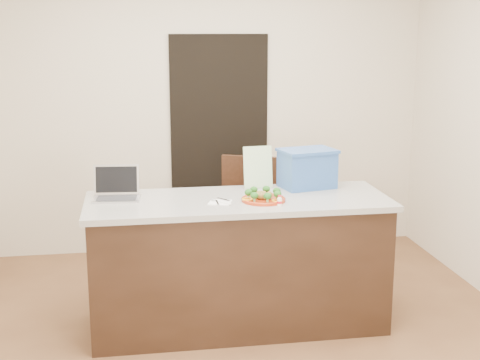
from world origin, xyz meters
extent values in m
plane|color=brown|center=(0.00, 0.00, 0.00)|extent=(4.00, 4.00, 0.00)
plane|color=beige|center=(0.00, 2.00, 1.35)|extent=(4.00, 0.00, 4.00)
plane|color=beige|center=(0.00, -2.00, 1.35)|extent=(4.00, 0.00, 4.00)
cube|color=black|center=(0.10, 1.98, 1.00)|extent=(0.90, 0.02, 2.00)
cube|color=black|center=(0.00, 0.25, 0.44)|extent=(2.00, 0.70, 0.88)
cube|color=beige|center=(0.00, 0.25, 0.90)|extent=(2.06, 0.76, 0.04)
cylinder|color=#9C2A0E|center=(0.16, 0.16, 0.93)|extent=(0.30, 0.30, 0.02)
torus|color=#9C2A0E|center=(0.16, 0.16, 0.94)|extent=(0.30, 0.30, 0.01)
sphere|color=brown|center=(0.16, 0.16, 0.96)|extent=(0.04, 0.04, 0.04)
sphere|color=brown|center=(0.17, 0.20, 0.96)|extent=(0.04, 0.04, 0.04)
sphere|color=brown|center=(0.14, 0.20, 0.96)|extent=(0.04, 0.04, 0.04)
sphere|color=brown|center=(0.12, 0.18, 0.96)|extent=(0.04, 0.04, 0.04)
sphere|color=brown|center=(0.12, 0.15, 0.96)|extent=(0.04, 0.04, 0.04)
sphere|color=brown|center=(0.13, 0.13, 0.96)|extent=(0.04, 0.04, 0.04)
sphere|color=brown|center=(0.16, 0.12, 0.96)|extent=(0.04, 0.04, 0.04)
sphere|color=brown|center=(0.18, 0.13, 0.96)|extent=(0.04, 0.04, 0.04)
sphere|color=brown|center=(0.20, 0.16, 0.96)|extent=(0.04, 0.04, 0.04)
ellipsoid|color=#164713|center=(0.25, 0.19, 0.98)|extent=(0.05, 0.05, 0.04)
ellipsoid|color=#164713|center=(0.20, 0.26, 0.98)|extent=(0.05, 0.05, 0.04)
ellipsoid|color=#164713|center=(0.11, 0.25, 0.98)|extent=(0.05, 0.05, 0.04)
ellipsoid|color=#164713|center=(0.06, 0.18, 0.98)|extent=(0.05, 0.05, 0.04)
ellipsoid|color=#164713|center=(0.08, 0.09, 0.98)|extent=(0.05, 0.05, 0.04)
ellipsoid|color=#164713|center=(0.16, 0.06, 0.98)|extent=(0.05, 0.05, 0.04)
ellipsoid|color=#164713|center=(0.24, 0.10, 0.98)|extent=(0.05, 0.05, 0.04)
torus|color=#FDAD1A|center=(0.20, 0.27, 0.94)|extent=(0.07, 0.07, 0.01)
torus|color=#FDAD1A|center=(0.04, 0.14, 0.94)|extent=(0.07, 0.07, 0.01)
torus|color=#FDAD1A|center=(0.23, 0.07, 0.94)|extent=(0.07, 0.07, 0.01)
cube|color=silver|center=(-0.14, 0.16, 0.92)|extent=(0.18, 0.18, 0.01)
cube|color=#B0B1B5|center=(-0.16, 0.14, 0.93)|extent=(0.01, 0.12, 0.00)
cube|color=#B0B1B5|center=(-0.16, 0.20, 0.93)|extent=(0.03, 0.05, 0.00)
cube|color=white|center=(-0.11, 0.11, 0.93)|extent=(0.07, 0.08, 0.01)
cube|color=#B0B1B5|center=(-0.11, 0.21, 0.93)|extent=(0.08, 0.10, 0.00)
cylinder|color=white|center=(0.24, 0.03, 0.94)|extent=(0.03, 0.03, 0.05)
cylinder|color=white|center=(0.24, 0.03, 0.97)|extent=(0.02, 0.02, 0.01)
cylinder|color=red|center=(0.24, 0.03, 0.98)|extent=(0.02, 0.02, 0.01)
cylinder|color=red|center=(0.24, 0.03, 0.94)|extent=(0.03, 0.03, 0.02)
cube|color=#BBBABF|center=(-0.81, 0.35, 0.93)|extent=(0.33, 0.24, 0.01)
cube|color=#BBBABF|center=(-0.81, 0.46, 1.04)|extent=(0.31, 0.08, 0.20)
cube|color=black|center=(-0.81, 0.45, 1.04)|extent=(0.28, 0.07, 0.17)
cube|color=#2A2A2D|center=(-0.81, 0.34, 0.93)|extent=(0.28, 0.17, 0.00)
cube|color=white|center=(0.19, 0.54, 1.07)|extent=(0.22, 0.07, 0.30)
cube|color=#2A5299|center=(0.55, 0.50, 1.05)|extent=(0.41, 0.33, 0.26)
cube|color=#2A5299|center=(0.55, 0.50, 1.19)|extent=(0.44, 0.36, 0.02)
cube|color=#361C10|center=(0.23, 0.91, 0.49)|extent=(0.60, 0.60, 0.04)
cube|color=#361C10|center=(0.23, 1.11, 0.78)|extent=(0.44, 0.21, 0.53)
cylinder|color=#361C10|center=(0.04, 0.71, 0.25)|extent=(0.04, 0.04, 0.49)
cylinder|color=#361C10|center=(0.43, 0.71, 0.25)|extent=(0.04, 0.04, 0.49)
cylinder|color=#361C10|center=(0.04, 1.10, 0.25)|extent=(0.04, 0.04, 0.49)
cylinder|color=#361C10|center=(0.43, 1.10, 0.25)|extent=(0.04, 0.04, 0.49)
camera|label=1|loc=(-0.69, -4.09, 2.06)|focal=50.00mm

